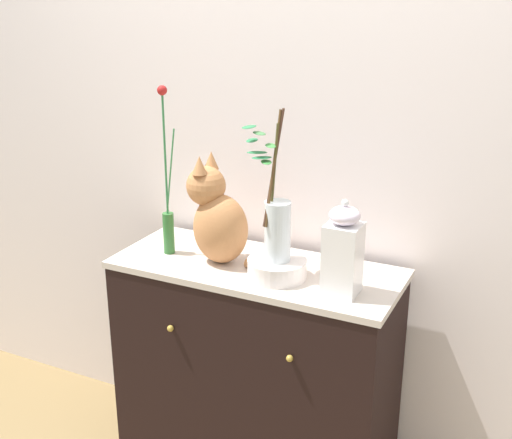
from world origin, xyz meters
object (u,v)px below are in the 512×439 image
vase_slim_green (168,209)px  candle_pillar (330,258)px  sideboard (256,375)px  cat_sitting (217,217)px  vase_glass_clear (276,224)px  bowl_porcelain (277,268)px  jar_lidded_porcelain (343,252)px

vase_slim_green → candle_pillar: size_ratio=4.43×
sideboard → cat_sitting: cat_sitting is taller
cat_sitting → vase_glass_clear: (0.25, -0.04, 0.03)m
vase_glass_clear → cat_sitting: bearing=171.8°
bowl_porcelain → candle_pillar: 0.19m
vase_slim_green → candle_pillar: 0.64m
sideboard → vase_glass_clear: 0.67m
jar_lidded_porcelain → bowl_porcelain: bearing=175.0°
sideboard → cat_sitting: 0.65m
bowl_porcelain → vase_slim_green: bearing=176.6°
vase_slim_green → cat_sitting: bearing=2.7°
vase_slim_green → bowl_porcelain: size_ratio=3.05×
sideboard → jar_lidded_porcelain: 0.71m
bowl_porcelain → cat_sitting: bearing=171.7°
sideboard → vase_glass_clear: bearing=-28.8°
candle_pillar → sideboard: bearing=-171.5°
cat_sitting → jar_lidded_porcelain: (0.50, -0.06, -0.02)m
cat_sitting → jar_lidded_porcelain: bearing=-6.7°
sideboard → jar_lidded_porcelain: (0.36, -0.08, 0.61)m
sideboard → jar_lidded_porcelain: jar_lidded_porcelain is taller
cat_sitting → bowl_porcelain: size_ratio=2.05×
sideboard → candle_pillar: (0.27, 0.04, 0.53)m
bowl_porcelain → vase_glass_clear: size_ratio=0.40×
vase_slim_green → vase_glass_clear: vase_slim_green is taller
vase_slim_green → jar_lidded_porcelain: bearing=-3.9°
jar_lidded_porcelain → vase_slim_green: bearing=176.1°
sideboard → vase_glass_clear: size_ratio=2.04×
vase_glass_clear → sideboard: bearing=151.2°
candle_pillar → bowl_porcelain: bearing=-148.1°
bowl_porcelain → jar_lidded_porcelain: jar_lidded_porcelain is taller
bowl_porcelain → jar_lidded_porcelain: 0.27m
candle_pillar → cat_sitting: bearing=-171.5°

